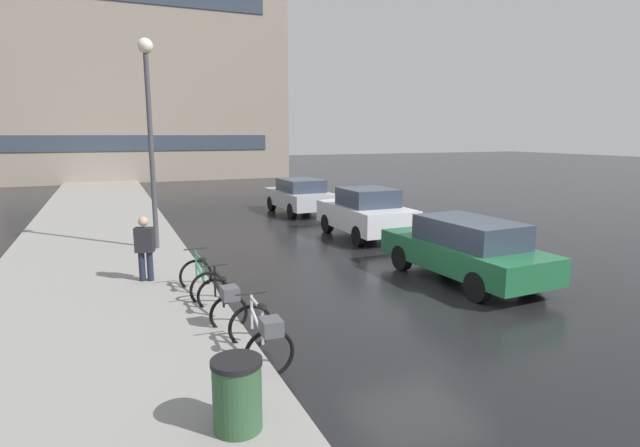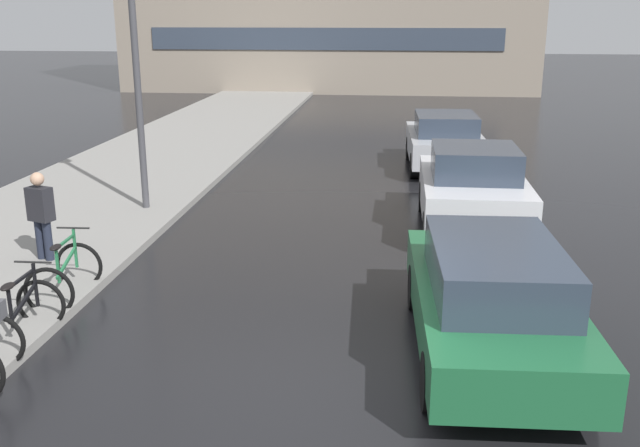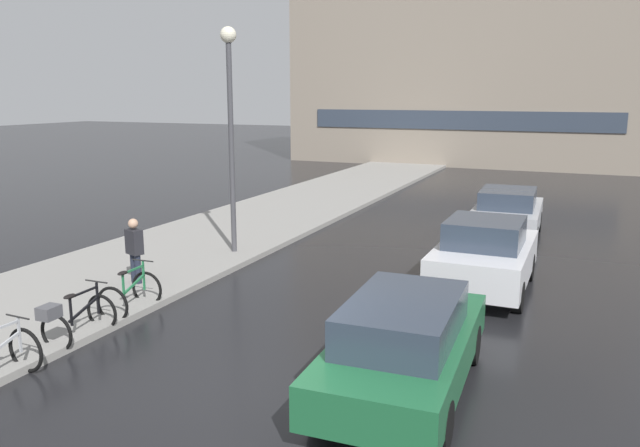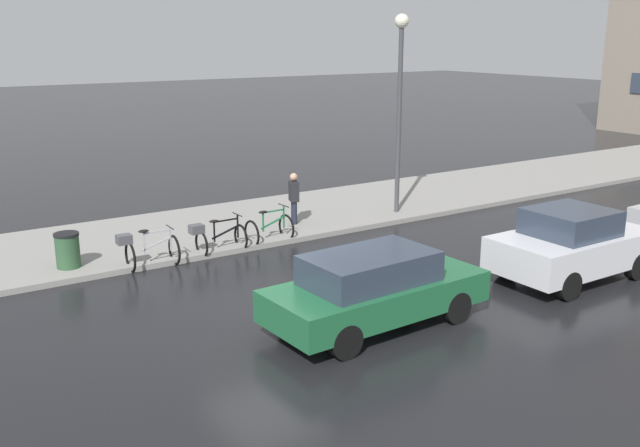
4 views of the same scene
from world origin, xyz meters
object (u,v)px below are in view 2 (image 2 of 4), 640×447
pedestrian (41,215)px  streetlamp (133,17)px  car_silver (445,140)px  bicycle_third (65,276)px  car_green (491,297)px  bicycle_second (13,316)px  car_white (473,188)px

pedestrian → streetlamp: streetlamp is taller
car_silver → bicycle_third: bearing=-121.0°
car_green → bicycle_second: bearing=-174.6°
bicycle_second → pedestrian: (-1.11, 3.01, 0.43)m
bicycle_second → bicycle_third: (-0.11, 1.63, -0.08)m
bicycle_third → pedestrian: bearing=126.0°
car_green → car_silver: (0.07, 11.13, 0.00)m
bicycle_second → streetlamp: streetlamp is taller
bicycle_second → pedestrian: pedestrian is taller
bicycle_second → car_white: 8.60m
car_silver → car_white: bearing=-87.8°
car_green → pedestrian: (-6.97, 2.45, 0.14)m
bicycle_third → car_green: 6.08m
car_silver → pedestrian: size_ratio=2.52×
bicycle_third → bicycle_second: bearing=-86.3°
bicycle_third → car_white: 7.64m
pedestrian → bicycle_third: bearing=-54.0°
car_white → pedestrian: bearing=-157.5°
bicycle_second → car_green: (5.87, 0.56, 0.29)m
car_silver → streetlamp: streetlamp is taller
car_white → car_silver: car_white is taller
car_green → car_white: 5.45m
bicycle_third → car_silver: (6.04, 10.06, 0.37)m
bicycle_second → streetlamp: 7.32m
bicycle_second → pedestrian: 3.23m
car_white → bicycle_second: bearing=-135.7°
bicycle_third → streetlamp: 5.99m
car_silver → pedestrian: bearing=-129.0°
bicycle_second → car_silver: bearing=63.1°
car_white → streetlamp: (-6.72, 0.38, 3.19)m
bicycle_third → car_silver: 11.74m
bicycle_third → car_white: size_ratio=0.31×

